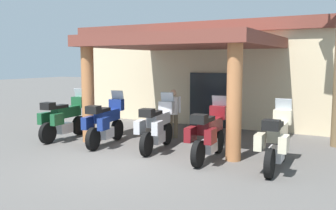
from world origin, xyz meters
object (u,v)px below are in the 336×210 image
(motorcycle_green, at_px, (64,118))
(motorcycle_maroon, at_px, (209,133))
(motorcycle_silver, at_px, (157,126))
(motorcycle_cream, at_px, (276,140))
(motel_building, at_px, (236,72))
(pedestrian, at_px, (173,110))
(motorcycle_blue, at_px, (105,122))

(motorcycle_green, bearing_deg, motorcycle_maroon, -95.64)
(motorcycle_maroon, bearing_deg, motorcycle_silver, 76.57)
(motorcycle_cream, bearing_deg, motel_building, 22.50)
(pedestrian, bearing_deg, motorcycle_blue, -80.81)
(motel_building, xyz_separation_m, motorcycle_silver, (0.00, -7.21, -1.39))
(motorcycle_maroon, relative_size, pedestrian, 1.37)
(motorcycle_blue, relative_size, pedestrian, 1.36)
(motel_building, relative_size, pedestrian, 8.19)
(motel_building, bearing_deg, pedestrian, -92.97)
(motorcycle_maroon, bearing_deg, motorcycle_cream, -94.06)
(motorcycle_blue, relative_size, motorcycle_silver, 1.00)
(motorcycle_blue, xyz_separation_m, motorcycle_silver, (1.72, 0.15, 0.00))
(motorcycle_green, relative_size, motorcycle_blue, 1.01)
(motorcycle_maroon, distance_m, pedestrian, 2.94)
(motorcycle_silver, bearing_deg, motel_building, -7.63)
(motorcycle_blue, bearing_deg, motorcycle_green, 79.37)
(motorcycle_silver, xyz_separation_m, motorcycle_maroon, (1.72, -0.34, 0.00))
(motorcycle_maroon, bearing_deg, pedestrian, 42.83)
(motorcycle_blue, bearing_deg, motel_building, -22.53)
(motorcycle_cream, relative_size, pedestrian, 1.37)
(motorcycle_green, distance_m, pedestrian, 3.60)
(motorcycle_silver, distance_m, motorcycle_maroon, 1.75)
(motorcycle_blue, distance_m, pedestrian, 2.33)
(motorcycle_silver, bearing_deg, motorcycle_cream, -104.04)
(motorcycle_green, relative_size, motorcycle_silver, 1.00)
(motorcycle_cream, bearing_deg, motorcycle_maroon, 86.45)
(motel_building, distance_m, motorcycle_maroon, 7.87)
(motorcycle_green, distance_m, motorcycle_blue, 1.72)
(motorcycle_green, height_order, motorcycle_maroon, same)
(motorcycle_green, relative_size, pedestrian, 1.37)
(motel_building, relative_size, motorcycle_green, 5.98)
(motorcycle_blue, relative_size, motorcycle_cream, 1.00)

